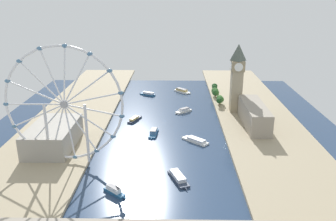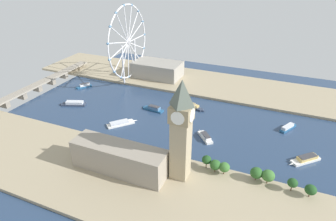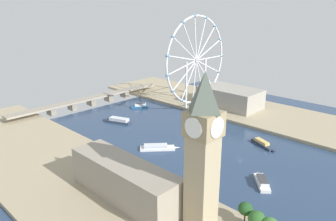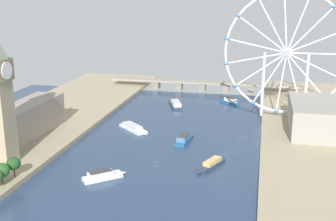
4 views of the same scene
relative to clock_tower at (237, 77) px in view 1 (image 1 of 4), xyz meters
The scene contains 16 objects.
ground_plane 101.54m from the clock_tower, 18.39° to the left, with size 386.67×386.67×0.00m, color navy.
riverbank_left 57.22m from the clock_tower, 127.96° to the left, with size 90.00×520.00×3.00m, color tan.
riverbank_right 201.37m from the clock_tower, ahead, with size 90.00×520.00×3.00m, color tan.
clock_tower is the anchor object (origin of this frame).
parliament_block 58.11m from the clock_tower, 105.21° to the left, with size 22.00×78.84×23.48m, color gray.
tree_row_embankment 65.87m from the clock_tower, 72.77° to the right, with size 12.29×86.36×11.77m.
ferris_wheel 216.41m from the clock_tower, 40.05° to the left, with size 100.22×3.20×102.01m.
riverside_hall 220.01m from the clock_tower, 29.64° to the left, with size 39.70×68.40×21.53m, color gray.
tour_boat_0 131.63m from the clock_tower, 13.14° to the left, with size 15.07×28.15×4.48m.
tour_boat_1 183.58m from the clock_tower, 66.44° to the left, with size 18.10×32.95×4.89m.
tour_boat_2 143.28m from the clock_tower, 33.91° to the right, with size 25.20×16.01×5.04m.
tour_boat_3 223.96m from the clock_tower, 57.18° to the left, with size 19.87×17.87×5.85m.
tour_boat_4 126.64m from the clock_tower, 35.82° to the left, with size 9.89×28.70×5.62m.
tour_boat_5 120.64m from the clock_tower, 55.84° to the right, with size 25.82×26.54×5.38m.
tour_boat_6 76.84m from the clock_tower, ahead, with size 22.76×20.65×5.27m.
tour_boat_7 111.82m from the clock_tower, 58.69° to the left, with size 28.35×26.24×4.08m.
Camera 1 is at (-11.21, 385.03, 144.69)m, focal length 37.75 mm.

